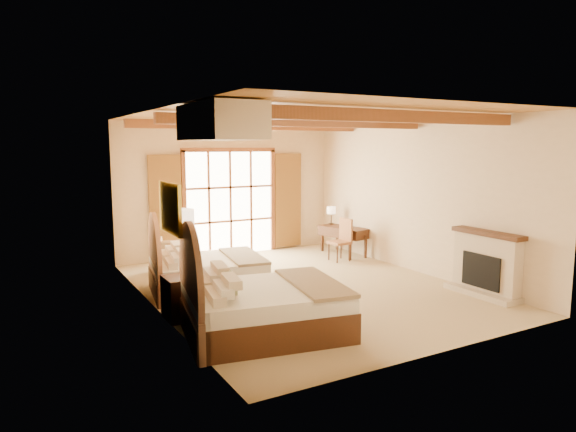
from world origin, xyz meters
TOP-DOWN VIEW (x-y plane):
  - floor at (0.00, 0.00)m, footprint 7.00×7.00m
  - wall_back at (0.00, 3.50)m, footprint 5.50×0.00m
  - wall_left at (-2.75, 0.00)m, footprint 0.00×7.00m
  - wall_right at (2.75, 0.00)m, footprint 0.00×7.00m
  - ceiling at (0.00, 0.00)m, footprint 7.00×7.00m
  - ceiling_beams at (0.00, 0.00)m, footprint 5.39×4.60m
  - french_doors at (0.00, 3.44)m, footprint 3.95×0.08m
  - fireplace at (2.60, -2.00)m, footprint 0.46×1.40m
  - painting at (-2.70, -0.75)m, footprint 0.06×0.95m
  - canopy_valance at (-2.40, -2.00)m, footprint 0.70×1.40m
  - bed_near at (-1.85, -1.77)m, footprint 2.48×2.02m
  - bed_far at (-1.79, 0.64)m, footprint 2.21×1.79m
  - nightstand at (-2.50, -0.57)m, footprint 0.56×0.56m
  - floor_lamp at (-2.50, -0.64)m, footprint 0.36×0.36m
  - armchair at (-1.70, 2.27)m, footprint 1.04×1.05m
  - ottoman at (-0.88, 2.29)m, footprint 0.53×0.53m
  - desk at (2.38, 2.05)m, footprint 0.83×1.36m
  - desk_chair at (1.93, 1.54)m, footprint 0.46×0.46m
  - desk_lamp at (2.38, 2.58)m, footprint 0.22×0.22m

SIDE VIEW (x-z plane):
  - floor at x=0.00m, z-range 0.00..0.00m
  - ottoman at x=-0.88m, z-range 0.00..0.35m
  - desk_chair at x=1.93m, z-range -0.18..0.79m
  - nightstand at x=-2.50m, z-range 0.00..0.66m
  - desk at x=2.38m, z-range 0.02..0.71m
  - armchair at x=-1.70m, z-range 0.00..0.75m
  - bed_far at x=-1.79m, z-range -0.26..1.05m
  - bed_near at x=-1.85m, z-range -0.29..1.16m
  - fireplace at x=2.60m, z-range -0.07..1.09m
  - desk_lamp at x=2.38m, z-range 0.80..1.24m
  - french_doors at x=0.00m, z-range -0.05..2.55m
  - floor_lamp at x=-2.50m, z-range 0.60..2.31m
  - wall_back at x=0.00m, z-range -1.15..4.35m
  - wall_left at x=-2.75m, z-range -1.90..5.10m
  - wall_right at x=2.75m, z-range -1.90..5.10m
  - painting at x=-2.70m, z-range 1.38..2.12m
  - canopy_valance at x=-2.40m, z-range 2.73..3.18m
  - ceiling_beams at x=0.00m, z-range 2.99..3.17m
  - ceiling at x=0.00m, z-range 3.20..3.20m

